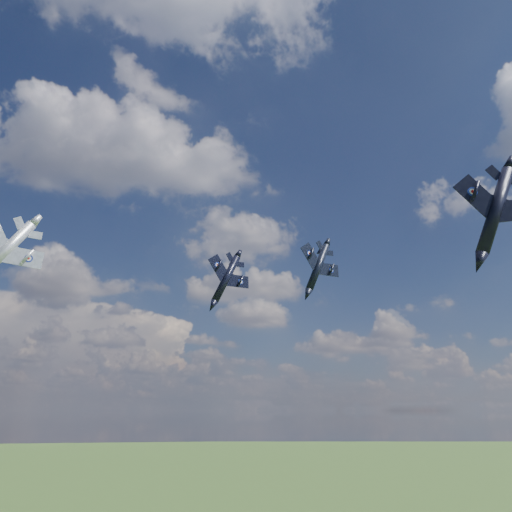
{
  "coord_description": "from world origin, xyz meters",
  "views": [
    {
      "loc": [
        -6.93,
        -63.85,
        59.08
      ],
      "look_at": [
        6.04,
        10.66,
        82.58
      ],
      "focal_mm": 35.0,
      "sensor_mm": 36.0,
      "label": 1
    }
  ],
  "objects": [
    {
      "name": "jet_right_navy",
      "position": [
        31.31,
        -13.63,
        82.26
      ],
      "size": [
        15.74,
        18.69,
        7.58
      ],
      "primitive_type": null,
      "rotation": [
        0.0,
        0.4,
        -0.26
      ],
      "color": "black"
    },
    {
      "name": "jet_high_navy",
      "position": [
        22.1,
        29.72,
        86.89
      ],
      "size": [
        16.44,
        18.68,
        7.78
      ],
      "primitive_type": null,
      "rotation": [
        0.0,
        0.46,
        0.39
      ],
      "color": "black"
    },
    {
      "name": "jet_lead_navy",
      "position": [
        1.95,
        16.21,
        80.1
      ],
      "size": [
        13.32,
        15.14,
        6.37
      ],
      "primitive_type": null,
      "rotation": [
        0.0,
        0.46,
        0.39
      ],
      "color": "black"
    },
    {
      "name": "jet_left_silver",
      "position": [
        -31.2,
        10.34,
        81.08
      ],
      "size": [
        14.18,
        17.67,
        8.93
      ],
      "primitive_type": null,
      "rotation": [
        0.0,
        0.59,
        0.21
      ],
      "color": "gray"
    }
  ]
}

